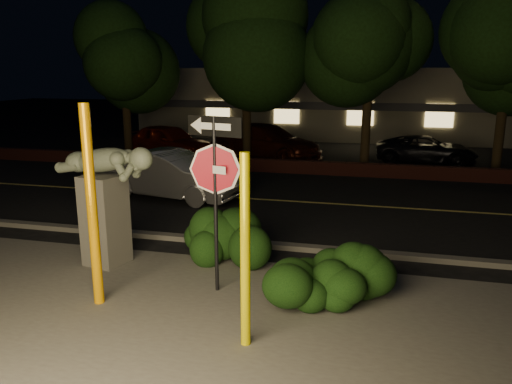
% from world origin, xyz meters
% --- Properties ---
extents(ground, '(90.00, 90.00, 0.00)m').
position_xyz_m(ground, '(0.00, 10.00, 0.00)').
color(ground, black).
rests_on(ground, ground).
extents(patio, '(14.00, 6.00, 0.02)m').
position_xyz_m(patio, '(0.00, -1.00, 0.01)').
color(patio, '#4C4944').
rests_on(patio, ground).
extents(road, '(80.00, 8.00, 0.01)m').
position_xyz_m(road, '(0.00, 7.00, 0.01)').
color(road, black).
rests_on(road, ground).
extents(lane_marking, '(80.00, 0.12, 0.00)m').
position_xyz_m(lane_marking, '(0.00, 7.00, 0.02)').
color(lane_marking, gold).
rests_on(lane_marking, road).
extents(curb, '(80.00, 0.25, 0.12)m').
position_xyz_m(curb, '(0.00, 2.90, 0.06)').
color(curb, '#4C4944').
rests_on(curb, ground).
extents(brick_wall, '(40.00, 0.35, 0.50)m').
position_xyz_m(brick_wall, '(0.00, 11.30, 0.25)').
color(brick_wall, '#421915').
rests_on(brick_wall, ground).
extents(parking_lot, '(40.00, 12.00, 0.01)m').
position_xyz_m(parking_lot, '(0.00, 17.00, 0.01)').
color(parking_lot, black).
rests_on(parking_lot, ground).
extents(building, '(22.00, 10.20, 4.00)m').
position_xyz_m(building, '(0.00, 24.99, 2.00)').
color(building, '#6B6555').
rests_on(building, ground).
extents(tree_far_a, '(4.60, 4.60, 7.43)m').
position_xyz_m(tree_far_a, '(-8.00, 13.00, 5.34)').
color(tree_far_a, black).
rests_on(tree_far_a, ground).
extents(tree_far_b, '(5.20, 5.20, 8.41)m').
position_xyz_m(tree_far_b, '(-2.50, 13.20, 6.05)').
color(tree_far_b, black).
rests_on(tree_far_b, ground).
extents(tree_far_c, '(4.80, 4.80, 7.84)m').
position_xyz_m(tree_far_c, '(2.50, 12.80, 5.66)').
color(tree_far_c, black).
rests_on(tree_far_c, ground).
extents(tree_far_d, '(4.40, 4.40, 7.42)m').
position_xyz_m(tree_far_d, '(7.50, 13.30, 5.42)').
color(tree_far_d, black).
rests_on(tree_far_d, ground).
extents(yellow_pole_left, '(0.17, 0.17, 3.39)m').
position_xyz_m(yellow_pole_left, '(-1.49, -0.48, 1.69)').
color(yellow_pole_left, '#F49F03').
rests_on(yellow_pole_left, ground).
extents(yellow_pole_right, '(0.14, 0.14, 2.83)m').
position_xyz_m(yellow_pole_right, '(1.28, -1.16, 1.41)').
color(yellow_pole_right, '#EEDC02').
rests_on(yellow_pole_right, ground).
extents(signpost, '(1.03, 0.31, 3.13)m').
position_xyz_m(signpost, '(0.31, 0.47, 2.23)').
color(signpost, black).
rests_on(signpost, ground).
extents(sculpture, '(2.33, 1.08, 2.48)m').
position_xyz_m(sculpture, '(-2.24, 1.17, 1.53)').
color(sculpture, '#4C4944').
rests_on(sculpture, ground).
extents(hedge_center, '(2.27, 1.24, 1.13)m').
position_xyz_m(hedge_center, '(-0.06, 1.91, 0.57)').
color(hedge_center, black).
rests_on(hedge_center, ground).
extents(hedge_right, '(1.84, 1.07, 1.16)m').
position_xyz_m(hedge_right, '(2.45, 1.03, 0.58)').
color(hedge_right, black).
rests_on(hedge_right, ground).
extents(hedge_far_right, '(1.46, 0.98, 0.96)m').
position_xyz_m(hedge_far_right, '(2.14, 0.21, 0.48)').
color(hedge_far_right, black).
rests_on(hedge_far_right, ground).
extents(silver_sedan, '(4.69, 2.39, 1.47)m').
position_xyz_m(silver_sedan, '(-3.16, 6.60, 0.74)').
color(silver_sedan, silver).
rests_on(silver_sedan, ground).
extents(parked_car_red, '(4.75, 3.29, 1.50)m').
position_xyz_m(parked_car_red, '(-6.27, 13.48, 0.75)').
color(parked_car_red, maroon).
rests_on(parked_car_red, ground).
extents(parked_car_darkred, '(5.74, 4.02, 1.54)m').
position_xyz_m(parked_car_darkred, '(-1.87, 14.13, 0.77)').
color(parked_car_darkred, '#3C1209').
rests_on(parked_car_darkred, ground).
extents(parked_car_dark, '(4.25, 2.15, 1.15)m').
position_xyz_m(parked_car_dark, '(5.01, 14.83, 0.58)').
color(parked_car_dark, black).
rests_on(parked_car_dark, ground).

